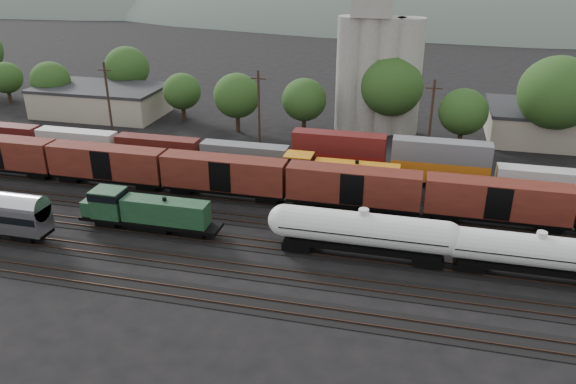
% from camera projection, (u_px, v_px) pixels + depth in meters
% --- Properties ---
extents(ground, '(600.00, 600.00, 0.00)m').
position_uv_depth(ground, '(308.00, 227.00, 60.85)').
color(ground, black).
extents(tracks, '(180.00, 33.20, 0.20)m').
position_uv_depth(tracks, '(308.00, 227.00, 60.83)').
color(tracks, black).
rests_on(tracks, ground).
extents(green_locomotive, '(15.49, 2.73, 4.10)m').
position_uv_depth(green_locomotive, '(142.00, 211.00, 59.15)').
color(green_locomotive, black).
rests_on(green_locomotive, ground).
extents(tank_car_a, '(18.76, 3.36, 4.92)m').
position_uv_depth(tank_car_a, '(363.00, 231.00, 53.85)').
color(tank_car_a, silver).
rests_on(tank_car_a, ground).
extents(tank_car_b, '(17.20, 3.08, 4.51)m').
position_uv_depth(tank_car_b, '(538.00, 253.00, 50.47)').
color(tank_car_b, silver).
rests_on(tank_car_b, ground).
extents(orange_locomotive, '(17.05, 2.84, 4.26)m').
position_uv_depth(orange_locomotive, '(333.00, 173.00, 68.53)').
color(orange_locomotive, black).
rests_on(orange_locomotive, ground).
extents(boxcar_string, '(184.40, 2.90, 4.20)m').
position_uv_depth(boxcar_string, '(423.00, 193.00, 61.44)').
color(boxcar_string, black).
rests_on(boxcar_string, ground).
extents(container_wall, '(165.60, 2.60, 5.80)m').
position_uv_depth(container_wall, '(408.00, 165.00, 71.04)').
color(container_wall, black).
rests_on(container_wall, ground).
extents(grain_silo, '(13.40, 5.00, 29.00)m').
position_uv_depth(grain_silo, '(378.00, 62.00, 87.49)').
color(grain_silo, gray).
rests_on(grain_silo, ground).
extents(industrial_sheds, '(119.38, 17.26, 5.10)m').
position_uv_depth(industrial_sheds, '(395.00, 118.00, 89.63)').
color(industrial_sheds, '#9E937F').
rests_on(industrial_sheds, ground).
extents(tree_band, '(164.09, 21.88, 13.96)m').
position_uv_depth(tree_band, '(359.00, 89.00, 88.97)').
color(tree_band, black).
rests_on(tree_band, ground).
extents(utility_poles, '(122.20, 0.36, 12.00)m').
position_uv_depth(utility_poles, '(342.00, 116.00, 77.84)').
color(utility_poles, black).
rests_on(utility_poles, ground).
extents(distant_hills, '(860.00, 286.00, 130.00)m').
position_uv_depth(distant_hills, '(455.00, 44.00, 294.63)').
color(distant_hills, '#59665B').
rests_on(distant_hills, ground).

